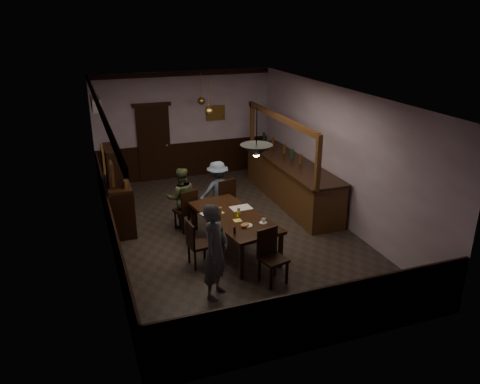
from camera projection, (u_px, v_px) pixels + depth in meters
name	position (u px, v px, depth m)	size (l,w,h in m)	color
room	(230.00, 167.00, 9.64)	(5.01, 8.01, 3.01)	#2D2621
dining_table	(234.00, 219.00, 9.19)	(1.38, 2.34, 0.75)	black
chair_far_left	(187.00, 209.00, 10.07)	(0.52, 0.52, 0.95)	black
chair_far_right	(224.00, 199.00, 10.46)	(0.58, 0.58, 1.06)	black
chair_near	(271.00, 253.00, 8.17)	(0.51, 0.51, 0.98)	black
chair_side	(196.00, 242.00, 8.66)	(0.44, 0.44, 0.91)	black
person_standing	(215.00, 251.00, 7.64)	(0.60, 0.40, 1.65)	#51565D
person_seated_left	(181.00, 198.00, 10.23)	(0.66, 0.52, 1.36)	#4D5734
person_seated_right	(218.00, 190.00, 10.65)	(0.88, 0.51, 1.37)	slate
newspaper_left	(212.00, 213.00, 9.27)	(0.42, 0.30, 0.01)	silver
newspaper_right	(241.00, 208.00, 9.52)	(0.42, 0.30, 0.01)	silver
napkin	(238.00, 220.00, 8.95)	(0.15, 0.15, 0.00)	#DCCC51
saucer	(263.00, 223.00, 8.85)	(0.15, 0.15, 0.01)	white
coffee_cup	(264.00, 220.00, 8.84)	(0.08, 0.08, 0.07)	white
pastry_plate	(247.00, 225.00, 8.73)	(0.22, 0.22, 0.01)	white
pastry_ring_a	(244.00, 226.00, 8.66)	(0.13, 0.13, 0.04)	#C68C47
pastry_ring_b	(246.00, 224.00, 8.71)	(0.13, 0.13, 0.04)	#C68C47
soda_can	(238.00, 215.00, 9.07)	(0.07, 0.07, 0.12)	yellow
beer_glass	(220.00, 212.00, 9.07)	(0.06, 0.06, 0.20)	#BF721E
water_glass	(239.00, 211.00, 9.19)	(0.06, 0.06, 0.15)	silver
pepper_mill	(235.00, 231.00, 8.38)	(0.04, 0.04, 0.14)	black
sideboard	(118.00, 196.00, 10.15)	(0.50, 1.40, 1.85)	black
bar_counter	(291.00, 180.00, 11.65)	(0.92, 3.98, 2.23)	#452712
door_back	(154.00, 144.00, 12.98)	(0.90, 0.06, 2.10)	black
ac_unit	(96.00, 104.00, 11.09)	(0.20, 0.85, 0.30)	white
picture_left_small	(112.00, 173.00, 7.22)	(0.04, 0.28, 0.36)	olive
picture_left_large	(103.00, 159.00, 9.49)	(0.04, 0.62, 0.48)	olive
picture_back	(215.00, 113.00, 13.29)	(0.55, 0.04, 0.42)	olive
pendant_iron	(256.00, 151.00, 7.97)	(0.56, 0.56, 0.84)	black
pendant_brass_mid	(209.00, 111.00, 10.98)	(0.20, 0.20, 0.81)	#BF8C3F
pendant_brass_far	(201.00, 101.00, 12.29)	(0.20, 0.20, 0.81)	#BF8C3F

